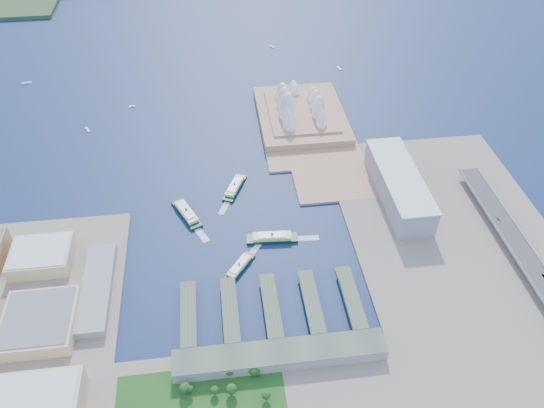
{
  "coord_description": "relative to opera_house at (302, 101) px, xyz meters",
  "views": [
    {
      "loc": [
        -27.35,
        -409.75,
        442.48
      ],
      "look_at": [
        33.17,
        68.23,
        18.0
      ],
      "focal_mm": 35.0,
      "sensor_mm": 36.0,
      "label": 1
    }
  ],
  "objects": [
    {
      "name": "ground",
      "position": [
        -105.0,
        -280.0,
        -32.0
      ],
      "size": [
        3000.0,
        3000.0,
        0.0
      ],
      "primitive_type": "plane",
      "color": "#0D1D40",
      "rests_on": "ground"
    },
    {
      "name": "ferry_a",
      "position": [
        -176.25,
        -198.66,
        -26.41
      ],
      "size": [
        38.65,
        59.98,
        11.19
      ],
      "primitive_type": null,
      "rotation": [
        0.0,
        0.0,
        0.44
      ],
      "color": "black",
      "rests_on": "ground"
    },
    {
      "name": "boat_a",
      "position": [
        -323.03,
        9.99,
        -30.65
      ],
      "size": [
        9.23,
        14.1,
        2.7
      ],
      "primitive_type": null,
      "rotation": [
        0.0,
        0.0,
        0.45
      ],
      "color": "white",
      "rests_on": "ground"
    },
    {
      "name": "peninsula",
      "position": [
        2.5,
        -20.0,
        -30.5
      ],
      "size": [
        135.0,
        220.0,
        3.0
      ],
      "primitive_type": "cube",
      "color": "tan",
      "rests_on": "ground"
    },
    {
      "name": "car_b",
      "position": [
        199.0,
        -358.85,
        -16.5
      ],
      "size": [
        1.37,
        3.94,
        1.3
      ],
      "primitive_type": "imported",
      "color": "slate",
      "rests_on": "expressway"
    },
    {
      "name": "opera_house",
      "position": [
        0.0,
        0.0,
        0.0
      ],
      "size": [
        134.0,
        180.0,
        58.0
      ],
      "primitive_type": null,
      "color": "white",
      "rests_on": "peninsula"
    },
    {
      "name": "east_land",
      "position": [
        135.0,
        -330.0,
        -30.5
      ],
      "size": [
        240.0,
        500.0,
        3.0
      ],
      "primitive_type": "cube",
      "color": "gray",
      "rests_on": "ground"
    },
    {
      "name": "ferry_b",
      "position": [
        -113.78,
        -155.85,
        -26.76
      ],
      "size": [
        35.68,
        56.26,
        10.47
      ],
      "primitive_type": null,
      "rotation": [
        0.0,
        0.0,
        -0.43
      ],
      "color": "black",
      "rests_on": "ground"
    },
    {
      "name": "west_buildings",
      "position": [
        -355.0,
        -350.0,
        -15.5
      ],
      "size": [
        200.0,
        280.0,
        27.0
      ],
      "primitive_type": null,
      "color": "#A37A51",
      "rests_on": "west_land"
    },
    {
      "name": "expressway",
      "position": [
        195.0,
        -340.0,
        -23.07
      ],
      "size": [
        26.0,
        340.0,
        11.85
      ],
      "primitive_type": null,
      "color": "gray",
      "rests_on": "east_land"
    },
    {
      "name": "boat_b",
      "position": [
        -261.71,
        69.68,
        -30.67
      ],
      "size": [
        9.99,
        3.95,
        2.65
      ],
      "primitive_type": null,
      "rotation": [
        0.0,
        0.0,
        1.62
      ],
      "color": "white",
      "rests_on": "ground"
    },
    {
      "name": "ferry_c",
      "position": [
        -118.91,
        -294.66,
        -27.38
      ],
      "size": [
        39.11,
        46.64,
        9.24
      ],
      "primitive_type": null,
      "rotation": [
        0.0,
        0.0,
        2.5
      ],
      "color": "black",
      "rests_on": "ground"
    },
    {
      "name": "terminal_building",
      "position": [
        -90.0,
        -415.0,
        -23.0
      ],
      "size": [
        200.0,
        28.0,
        12.0
      ],
      "primitive_type": "cube",
      "color": "gray",
      "rests_on": "south_land"
    },
    {
      "name": "boat_e",
      "position": [
        -12.59,
        256.94,
        -30.55
      ],
      "size": [
        9.62,
        11.92,
        2.9
      ],
      "primitive_type": null,
      "rotation": [
        0.0,
        0.0,
        0.58
      ],
      "color": "white",
      "rests_on": "ground"
    },
    {
      "name": "ferry_d",
      "position": [
        -77.18,
        -254.34,
        -26.35
      ],
      "size": [
        60.64,
        19.1,
        11.3
      ],
      "primitive_type": null,
      "rotation": [
        0.0,
        0.0,
        1.51
      ],
      "color": "black",
      "rests_on": "ground"
    },
    {
      "name": "boat_d",
      "position": [
        -445.59,
        170.15,
        -30.69
      ],
      "size": [
        15.87,
        6.07,
        2.62
      ],
      "primitive_type": null,
      "rotation": [
        0.0,
        0.0,
        1.75
      ],
      "color": "white",
      "rests_on": "ground"
    },
    {
      "name": "car_c",
      "position": [
        191.0,
        -268.41,
        -16.43
      ],
      "size": [
        2.01,
        4.96,
        1.44
      ],
      "primitive_type": "imported",
      "rotation": [
        0.0,
        0.0,
        3.14
      ],
      "color": "slate",
      "rests_on": "expressway"
    },
    {
      "name": "ferry_wharves",
      "position": [
        -91.0,
        -355.0,
        -27.35
      ],
      "size": [
        184.0,
        90.0,
        9.3
      ],
      "primitive_type": null,
      "color": "#465540",
      "rests_on": "ground"
    },
    {
      "name": "boat_c",
      "position": [
        95.27,
        155.68,
        -30.58
      ],
      "size": [
        6.3,
        13.14,
        2.84
      ],
      "primitive_type": null,
      "rotation": [
        0.0,
        0.0,
        3.36
      ],
      "color": "white",
      "rests_on": "ground"
    },
    {
      "name": "toaster_building",
      "position": [
        90.0,
        -200.0,
        -11.5
      ],
      "size": [
        45.0,
        155.0,
        35.0
      ],
      "primitive_type": "cube",
      "color": "gray",
      "rests_on": "east_land"
    }
  ]
}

